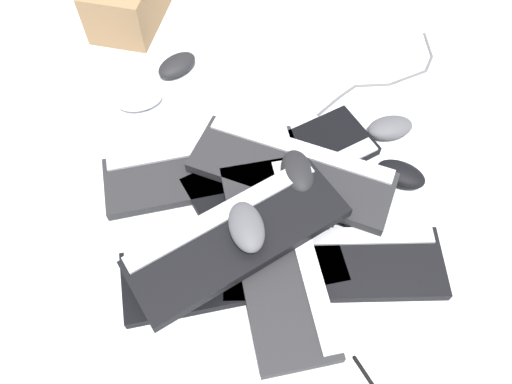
{
  "coord_description": "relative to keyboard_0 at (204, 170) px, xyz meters",
  "views": [
    {
      "loc": [
        -0.33,
        0.45,
        0.94
      ],
      "look_at": [
        -0.06,
        -0.04,
        0.04
      ],
      "focal_mm": 35.0,
      "sensor_mm": 36.0,
      "label": 1
    }
  ],
  "objects": [
    {
      "name": "mouse_5",
      "position": [
        0.25,
        -0.1,
        0.01
      ],
      "size": [
        0.12,
        0.13,
        0.04
      ],
      "primitive_type": "ellipsoid",
      "rotation": [
        0.0,
        0.0,
        3.95
      ],
      "color": "silver",
      "rests_on": "ground"
    },
    {
      "name": "keyboard_6",
      "position": [
        -0.17,
        0.13,
        0.06
      ],
      "size": [
        0.34,
        0.46,
        0.03
      ],
      "color": "black",
      "rests_on": "keyboard_4"
    },
    {
      "name": "keyboard_5",
      "position": [
        -0.18,
        -0.07,
        0.03
      ],
      "size": [
        0.46,
        0.2,
        0.03
      ],
      "color": "#232326",
      "rests_on": "keyboard_3"
    },
    {
      "name": "mouse_0",
      "position": [
        -0.18,
        0.12,
        0.1
      ],
      "size": [
        0.12,
        0.13,
        0.04
      ],
      "primitive_type": "ellipsoid",
      "rotation": [
        0.0,
        0.0,
        2.33
      ],
      "color": "#4C4C51",
      "rests_on": "keyboard_6"
    },
    {
      "name": "keyboard_3",
      "position": [
        -0.15,
        -0.09,
        0.0
      ],
      "size": [
        0.36,
        0.45,
        0.03
      ],
      "color": "black",
      "rests_on": "ground"
    },
    {
      "name": "keyboard_2",
      "position": [
        -0.35,
        0.07,
        0.0
      ],
      "size": [
        0.46,
        0.35,
        0.03
      ],
      "color": "black",
      "rests_on": "ground"
    },
    {
      "name": "keyboard_0",
      "position": [
        0.0,
        0.0,
        0.0
      ],
      "size": [
        0.43,
        0.4,
        0.03
      ],
      "color": "#232326",
      "rests_on": "ground"
    },
    {
      "name": "mouse_1",
      "position": [
        0.23,
        -0.24,
        0.01
      ],
      "size": [
        0.1,
        0.12,
        0.04
      ],
      "primitive_type": "ellipsoid",
      "rotation": [
        0.0,
        0.0,
        1.27
      ],
      "color": "black",
      "rests_on": "ground"
    },
    {
      "name": "mouse_2",
      "position": [
        -0.2,
        -0.05,
        0.07
      ],
      "size": [
        0.12,
        0.13,
        0.04
      ],
      "primitive_type": "ellipsoid",
      "rotation": [
        0.0,
        0.0,
        2.27
      ],
      "color": "black",
      "rests_on": "keyboard_5"
    },
    {
      "name": "mouse_3",
      "position": [
        -0.33,
        -0.31,
        0.01
      ],
      "size": [
        0.13,
        0.12,
        0.04
      ],
      "primitive_type": "ellipsoid",
      "rotation": [
        0.0,
        0.0,
        3.89
      ],
      "color": "#4C4C51",
      "rests_on": "ground"
    },
    {
      "name": "mouse_4",
      "position": [
        -0.39,
        -0.2,
        0.01
      ],
      "size": [
        0.11,
        0.07,
        0.04
      ],
      "primitive_type": "ellipsoid",
      "rotation": [
        0.0,
        0.0,
        3.17
      ],
      "color": "black",
      "rests_on": "ground"
    },
    {
      "name": "keyboard_1",
      "position": [
        -0.18,
        0.17,
        0.0
      ],
      "size": [
        0.43,
        0.4,
        0.03
      ],
      "color": "black",
      "rests_on": "ground"
    },
    {
      "name": "keyboard_4",
      "position": [
        -0.25,
        0.12,
        0.03
      ],
      "size": [
        0.4,
        0.43,
        0.03
      ],
      "color": "#232326",
      "rests_on": "keyboard_1"
    },
    {
      "name": "ground_plane",
      "position": [
        -0.08,
        0.05,
        -0.01
      ],
      "size": [
        3.2,
        3.2,
        0.0
      ],
      "primitive_type": "plane",
      "color": "silver"
    },
    {
      "name": "cable_0",
      "position": [
        -0.26,
        -0.48,
        -0.01
      ],
      "size": [
        0.19,
        0.41,
        0.01
      ],
      "color": "#59595B",
      "rests_on": "ground"
    }
  ]
}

